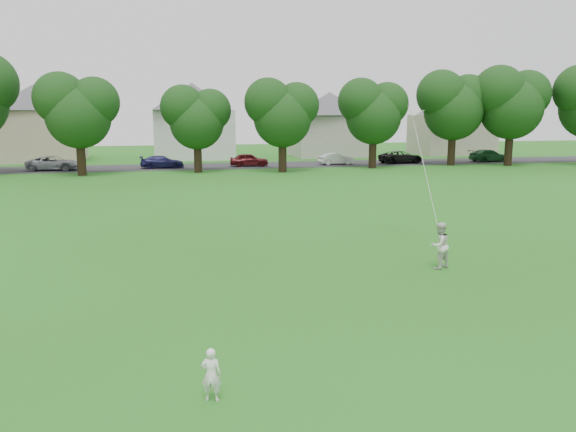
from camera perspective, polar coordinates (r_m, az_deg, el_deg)
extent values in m
plane|color=#226016|center=(14.24, 2.30, -10.56)|extent=(160.00, 160.00, 0.00)
cube|color=#2D2D30|center=(55.19, -8.95, 5.00)|extent=(90.00, 7.00, 0.01)
imported|color=white|center=(10.48, -7.81, -15.68)|extent=(0.42, 0.33, 1.01)
imported|color=silver|center=(19.25, 15.12, -2.91)|extent=(0.93, 0.84, 1.56)
plane|color=white|center=(23.19, 12.53, 9.88)|extent=(0.77, 1.04, 0.85)
cylinder|color=white|center=(21.07, 13.73, 4.55)|extent=(0.01, 0.01, 5.98)
cylinder|color=black|center=(49.52, -20.28, 5.76)|extent=(0.72, 0.72, 3.26)
cylinder|color=black|center=(49.59, -9.15, 6.07)|extent=(0.69, 0.69, 2.91)
cylinder|color=black|center=(49.32, -0.56, 6.32)|extent=(0.71, 0.71, 3.14)
cylinder|color=black|center=(53.61, 8.59, 6.57)|extent=(0.72, 0.72, 3.22)
cylinder|color=black|center=(58.08, 16.29, 6.74)|extent=(0.75, 0.75, 3.58)
cylinder|color=black|center=(59.63, 21.52, 6.60)|extent=(0.76, 0.76, 3.74)
imported|color=gray|center=(54.89, -22.72, 4.97)|extent=(4.81, 2.62, 1.28)
imported|color=#15133E|center=(54.04, -12.67, 5.39)|extent=(4.04, 1.68, 1.17)
imported|color=#4F0F13|center=(54.64, -3.97, 5.72)|extent=(3.84, 1.76, 1.28)
imported|color=#BBBBBB|center=(56.62, 4.90, 5.81)|extent=(3.58, 1.47, 1.15)
imported|color=black|center=(59.08, 11.41, 5.89)|extent=(4.65, 2.40, 1.26)
imported|color=#194C22|center=(63.80, 19.73, 5.81)|extent=(4.52, 2.26, 1.26)
cube|color=#C2AD91|center=(66.10, -23.70, 7.47)|extent=(8.29, 7.67, 5.38)
pyramid|color=#4D4B50|center=(66.14, -24.06, 12.35)|extent=(11.95, 11.95, 2.96)
cube|color=silver|center=(64.98, -9.60, 8.18)|extent=(8.68, 7.47, 5.44)
pyramid|color=#4D4B50|center=(65.03, -9.75, 13.21)|extent=(12.52, 12.52, 2.99)
cube|color=#B3AEA1|center=(67.75, 4.18, 8.14)|extent=(8.56, 7.28, 4.86)
pyramid|color=#4D4B50|center=(67.74, 4.24, 12.46)|extent=(12.35, 12.35, 2.67)
cube|color=#ACA18E|center=(73.95, 16.27, 7.95)|extent=(9.01, 6.86, 4.89)
pyramid|color=#4D4B50|center=(73.94, 16.47, 11.92)|extent=(12.99, 12.99, 2.69)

